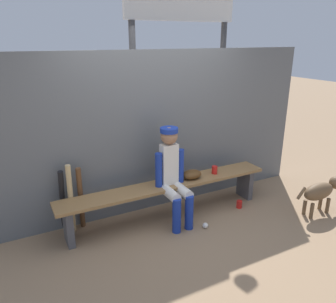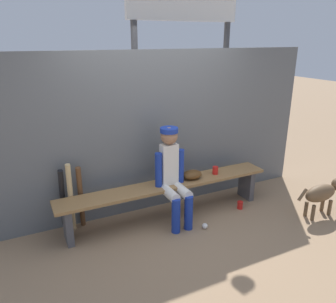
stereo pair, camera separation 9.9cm
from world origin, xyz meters
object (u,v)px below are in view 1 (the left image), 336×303
(bat_aluminum_black, at_px, (62,201))
(cup_on_bench, at_px, (214,170))
(player_seated, at_px, (173,173))
(scoreboard, at_px, (185,18))
(cup_on_ground, at_px, (239,204))
(baseball, at_px, (205,225))
(bat_wood_dark, at_px, (81,198))
(baseball_glove, at_px, (192,174))
(bat_wood_natural, at_px, (71,199))
(dog, at_px, (321,191))
(dugout_bench, at_px, (168,191))

(bat_aluminum_black, relative_size, cup_on_bench, 7.81)
(cup_on_bench, bearing_deg, player_seated, -171.05)
(scoreboard, bearing_deg, bat_aluminum_black, -156.15)
(player_seated, xyz_separation_m, cup_on_ground, (1.02, -0.14, -0.64))
(baseball, height_order, scoreboard, scoreboard)
(cup_on_ground, bearing_deg, bat_aluminum_black, 167.01)
(bat_aluminum_black, bearing_deg, baseball, -25.49)
(bat_wood_dark, height_order, baseball, bat_wood_dark)
(player_seated, height_order, baseball, player_seated)
(cup_on_bench, distance_m, scoreboard, 2.45)
(scoreboard, bearing_deg, baseball, -110.66)
(baseball_glove, height_order, bat_wood_natural, bat_wood_natural)
(baseball, height_order, cup_on_bench, cup_on_bench)
(scoreboard, bearing_deg, bat_wood_dark, -153.06)
(scoreboard, bearing_deg, cup_on_bench, -99.79)
(dog, bearing_deg, bat_aluminum_black, 160.29)
(bat_aluminum_black, xyz_separation_m, cup_on_ground, (2.35, -0.54, -0.37))
(scoreboard, bearing_deg, player_seated, -123.93)
(dugout_bench, relative_size, player_seated, 2.33)
(cup_on_ground, bearing_deg, dugout_bench, 166.53)
(cup_on_ground, relative_size, dog, 0.13)
(bat_wood_dark, distance_m, bat_wood_natural, 0.14)
(dugout_bench, xyz_separation_m, baseball_glove, (0.37, 0.00, 0.16))
(baseball_glove, xyz_separation_m, bat_wood_natural, (-1.59, 0.22, -0.10))
(bat_aluminum_black, distance_m, scoreboard, 3.32)
(bat_aluminum_black, relative_size, dog, 1.02)
(player_seated, relative_size, bat_wood_natural, 1.37)
(baseball_glove, xyz_separation_m, bat_aluminum_black, (-1.68, 0.29, -0.13))
(dugout_bench, relative_size, bat_wood_dark, 3.46)
(cup_on_ground, height_order, cup_on_bench, cup_on_bench)
(scoreboard, bearing_deg, baseball_glove, -114.74)
(dugout_bench, bearing_deg, dog, -24.23)
(dugout_bench, height_order, bat_aluminum_black, bat_aluminum_black)
(cup_on_ground, bearing_deg, dog, -34.68)
(bat_wood_natural, xyz_separation_m, baseball, (1.52, -0.69, -0.42))
(scoreboard, bearing_deg, cup_on_ground, -87.68)
(baseball_glove, xyz_separation_m, cup_on_ground, (0.66, -0.25, -0.50))
(bat_wood_natural, distance_m, scoreboard, 3.27)
(bat_wood_dark, xyz_separation_m, bat_aluminum_black, (-0.22, 0.04, -0.00))
(bat_aluminum_black, distance_m, cup_on_bench, 2.09)
(dugout_bench, distance_m, dog, 2.12)
(cup_on_ground, bearing_deg, bat_wood_natural, 168.38)
(dugout_bench, height_order, player_seated, player_seated)
(baseball_glove, distance_m, bat_wood_natural, 1.61)
(bat_aluminum_black, relative_size, scoreboard, 0.23)
(player_seated, relative_size, scoreboard, 0.34)
(player_seated, distance_m, cup_on_ground, 1.21)
(baseball_glove, distance_m, bat_aluminum_black, 1.71)
(cup_on_ground, bearing_deg, player_seated, 172.42)
(bat_aluminum_black, height_order, scoreboard, scoreboard)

